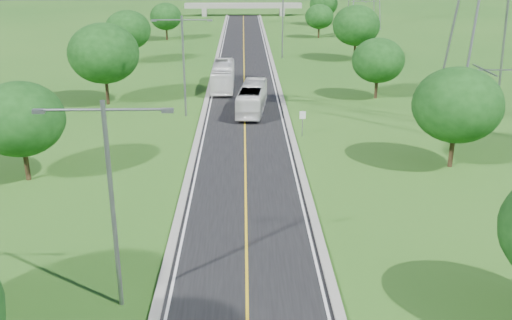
{
  "coord_description": "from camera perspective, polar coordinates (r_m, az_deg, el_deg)",
  "views": [
    {
      "loc": [
        -0.09,
        -11.31,
        15.88
      ],
      "look_at": [
        0.69,
        23.66,
        3.0
      ],
      "focal_mm": 40.0,
      "sensor_mm": 36.0,
      "label": 1
    }
  ],
  "objects": [
    {
      "name": "speed_limit_sign",
      "position": [
        51.59,
        4.67,
        4.08
      ],
      "size": [
        0.55,
        0.09,
        2.4
      ],
      "color": "slate",
      "rests_on": "ground"
    },
    {
      "name": "bus_outbound",
      "position": [
        59.52,
        -0.38,
        6.2
      ],
      "size": [
        3.47,
        10.34,
        2.82
      ],
      "primitive_type": "imported",
      "rotation": [
        0.0,
        0.0,
        3.03
      ],
      "color": "white",
      "rests_on": "road"
    },
    {
      "name": "streetlight_far_right",
      "position": [
        90.07,
        2.69,
        13.86
      ],
      "size": [
        5.9,
        0.25,
        10.0
      ],
      "color": "slate",
      "rests_on": "ground"
    },
    {
      "name": "tree_re",
      "position": [
        112.89,
        6.35,
        14.07
      ],
      "size": [
        5.46,
        5.46,
        6.35
      ],
      "color": "black",
      "rests_on": "ground"
    },
    {
      "name": "overpass",
      "position": [
        151.91,
        -1.28,
        15.12
      ],
      "size": [
        30.0,
        3.0,
        3.2
      ],
      "color": "gray",
      "rests_on": "ground"
    },
    {
      "name": "tree_lc",
      "position": [
        63.93,
        -14.99,
        10.27
      ],
      "size": [
        7.56,
        7.56,
        8.79
      ],
      "color": "black",
      "rests_on": "ground"
    },
    {
      "name": "ground",
      "position": [
        73.06,
        -1.19,
        7.65
      ],
      "size": [
        260.0,
        260.0,
        0.0
      ],
      "primitive_type": "plane",
      "color": "#235718",
      "rests_on": "ground"
    },
    {
      "name": "tree_lb",
      "position": [
        43.87,
        -22.54,
        3.81
      ],
      "size": [
        6.3,
        6.3,
        7.33
      ],
      "color": "black",
      "rests_on": "ground"
    },
    {
      "name": "bus_inbound",
      "position": [
        70.03,
        -3.32,
        8.39
      ],
      "size": [
        2.58,
        10.84,
        3.02
      ],
      "primitive_type": "imported",
      "rotation": [
        0.0,
        0.0,
        -0.0
      ],
      "color": "white",
      "rests_on": "road"
    },
    {
      "name": "tree_rf",
      "position": [
        133.03,
        6.78,
        15.23
      ],
      "size": [
        6.3,
        6.3,
        7.33
      ],
      "color": "black",
      "rests_on": "ground"
    },
    {
      "name": "streetlight_mid_left",
      "position": [
        57.48,
        -7.27,
        10.1
      ],
      "size": [
        5.9,
        0.25,
        10.0
      ],
      "color": "slate",
      "rests_on": "ground"
    },
    {
      "name": "streetlight_near_left",
      "position": [
        26.02,
        -14.31,
        -2.9
      ],
      "size": [
        5.9,
        0.25,
        10.0
      ],
      "color": "slate",
      "rests_on": "ground"
    },
    {
      "name": "tree_ld",
      "position": [
        87.65,
        -12.7,
        12.58
      ],
      "size": [
        6.72,
        6.72,
        7.82
      ],
      "color": "black",
      "rests_on": "ground"
    },
    {
      "name": "curb_left",
      "position": [
        79.01,
        -4.32,
        8.64
      ],
      "size": [
        0.5,
        150.0,
        0.22
      ],
      "primitive_type": "cube",
      "color": "gray",
      "rests_on": "ground"
    },
    {
      "name": "curb_right",
      "position": [
        79.02,
        1.92,
        8.69
      ],
      "size": [
        0.5,
        150.0,
        0.22
      ],
      "primitive_type": "cube",
      "color": "gray",
      "rests_on": "ground"
    },
    {
      "name": "tree_rb",
      "position": [
        45.66,
        19.49,
        5.2
      ],
      "size": [
        6.72,
        6.72,
        7.82
      ],
      "color": "black",
      "rests_on": "ground"
    },
    {
      "name": "tree_rc",
      "position": [
        66.1,
        12.12,
        9.71
      ],
      "size": [
        5.88,
        5.88,
        6.84
      ],
      "color": "black",
      "rests_on": "ground"
    },
    {
      "name": "tree_le",
      "position": [
        110.86,
        -9.01,
        14.0
      ],
      "size": [
        5.88,
        5.88,
        6.84
      ],
      "color": "black",
      "rests_on": "ground"
    },
    {
      "name": "tree_rd",
      "position": [
        89.6,
        9.99,
        13.11
      ],
      "size": [
        7.14,
        7.14,
        8.3
      ],
      "color": "black",
      "rests_on": "ground"
    },
    {
      "name": "road",
      "position": [
        78.92,
        -1.2,
        8.62
      ],
      "size": [
        8.0,
        150.0,
        0.06
      ],
      "primitive_type": "cube",
      "color": "black",
      "rests_on": "ground"
    }
  ]
}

